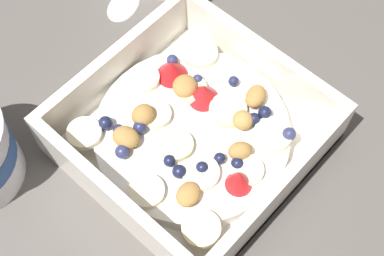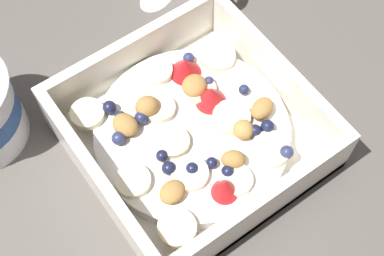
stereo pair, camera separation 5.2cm
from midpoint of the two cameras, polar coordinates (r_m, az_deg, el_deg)
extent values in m
plane|color=#56514C|center=(0.54, 0.74, -1.35)|extent=(2.40, 2.40, 0.00)
cube|color=white|center=(0.54, 2.73, -1.52)|extent=(0.20, 0.20, 0.01)
cube|color=white|center=(0.55, 10.95, 4.92)|extent=(0.20, 0.01, 0.06)
cube|color=white|center=(0.49, -6.27, -6.08)|extent=(0.20, 0.01, 0.06)
cube|color=white|center=(0.49, 9.79, -8.47)|extent=(0.01, 0.18, 0.06)
cube|color=white|center=(0.56, -3.22, 6.93)|extent=(0.01, 0.18, 0.06)
cylinder|color=white|center=(0.53, 2.80, -0.86)|extent=(0.18, 0.18, 0.02)
cylinder|color=#F7EFC6|center=(0.52, -0.46, 1.75)|extent=(0.04, 0.04, 0.01)
cylinder|color=#F4EAB7|center=(0.51, 10.75, -2.41)|extent=(0.04, 0.04, 0.01)
cylinder|color=beige|center=(0.51, 0.91, -1.68)|extent=(0.04, 0.04, 0.01)
cylinder|color=beige|center=(0.52, 6.80, 0.81)|extent=(0.04, 0.04, 0.01)
cylinder|color=beige|center=(0.54, 3.62, 3.59)|extent=(0.04, 0.04, 0.01)
cylinder|color=#F7EFC6|center=(0.55, -0.86, 5.51)|extent=(0.04, 0.04, 0.01)
cylinder|color=#F7EFC6|center=(0.50, 7.42, -5.49)|extent=(0.04, 0.04, 0.01)
cylinder|color=beige|center=(0.48, 1.61, -10.31)|extent=(0.04, 0.04, 0.01)
cylinder|color=#F7EFC6|center=(0.56, 5.23, 6.95)|extent=(0.04, 0.04, 0.01)
cylinder|color=#F7EFC6|center=(0.53, -7.74, 1.17)|extent=(0.04, 0.04, 0.01)
cylinder|color=#F7EFC6|center=(0.49, -2.97, -5.62)|extent=(0.04, 0.04, 0.01)
cylinder|color=#F7EFC6|center=(0.50, 2.76, -4.89)|extent=(0.04, 0.04, 0.01)
cone|color=red|center=(0.53, 4.48, 3.33)|extent=(0.04, 0.04, 0.02)
cone|color=red|center=(0.48, 6.66, -6.04)|extent=(0.03, 0.03, 0.02)
cone|color=red|center=(0.54, 2.08, 5.91)|extent=(0.04, 0.04, 0.02)
sphere|color=navy|center=(0.51, -4.54, -1.30)|extent=(0.01, 0.01, 0.01)
sphere|color=navy|center=(0.51, 12.35, -2.67)|extent=(0.01, 0.01, 0.01)
sphere|color=#191E3D|center=(0.52, 9.19, -0.53)|extent=(0.01, 0.01, 0.01)
sphere|color=navy|center=(0.55, 2.33, 6.80)|extent=(0.01, 0.01, 0.01)
sphere|color=navy|center=(0.54, 4.45, 4.45)|extent=(0.01, 0.01, 0.01)
sphere|color=#191E3D|center=(0.52, 10.40, -0.10)|extent=(0.01, 0.01, 0.01)
sphere|color=#191E3D|center=(0.52, -5.54, 1.81)|extent=(0.01, 0.01, 0.01)
sphere|color=#191E3D|center=(0.50, 6.57, -4.64)|extent=(0.01, 0.01, 0.01)
sphere|color=#23284C|center=(0.52, -4.43, 0.93)|extent=(0.01, 0.01, 0.01)
sphere|color=#191E3D|center=(0.49, 0.63, -4.33)|extent=(0.01, 0.01, 0.01)
sphere|color=#191E3D|center=(0.50, 4.94, -3.78)|extent=(0.01, 0.01, 0.01)
sphere|color=#191E3D|center=(0.50, -0.11, -3.08)|extent=(0.01, 0.01, 0.01)
sphere|color=#23284C|center=(0.54, 7.98, 3.60)|extent=(0.01, 0.01, 0.01)
sphere|color=#23284C|center=(0.52, -2.29, 0.78)|extent=(0.01, 0.01, 0.01)
sphere|color=#191E3D|center=(0.49, 2.98, -4.38)|extent=(0.01, 0.01, 0.01)
ellipsoid|color=#AD7F42|center=(0.51, -3.88, 0.06)|extent=(0.03, 0.03, 0.02)
ellipsoid|color=#AD7F42|center=(0.52, -1.73, 1.92)|extent=(0.02, 0.03, 0.02)
ellipsoid|color=#AD7F42|center=(0.48, 1.04, -6.74)|extent=(0.02, 0.03, 0.01)
ellipsoid|color=#AD7F42|center=(0.53, 9.83, 1.69)|extent=(0.03, 0.03, 0.02)
ellipsoid|color=tan|center=(0.51, 8.04, -0.43)|extent=(0.02, 0.02, 0.02)
ellipsoid|color=#AD7F42|center=(0.50, 7.12, -3.43)|extent=(0.03, 0.03, 0.02)
ellipsoid|color=#AD7F42|center=(0.53, 3.01, 4.01)|extent=(0.03, 0.03, 0.02)
camera|label=1|loc=(0.03, -87.13, 5.31)|focal=53.08mm
camera|label=2|loc=(0.03, 92.87, -5.31)|focal=53.08mm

